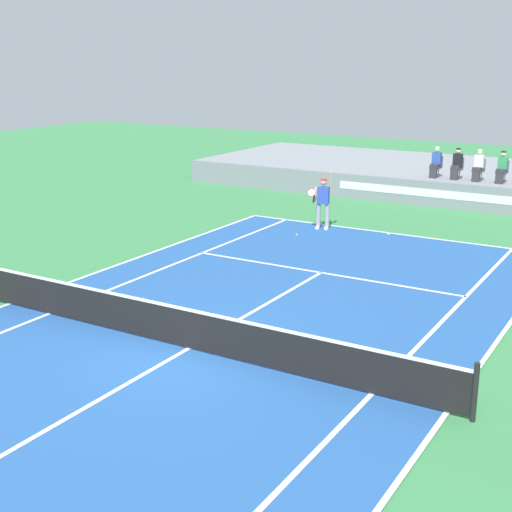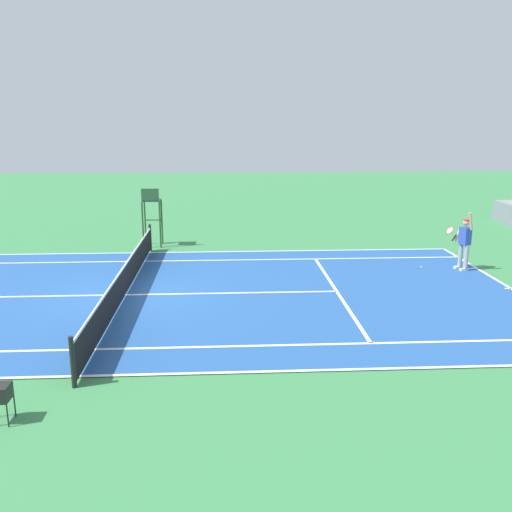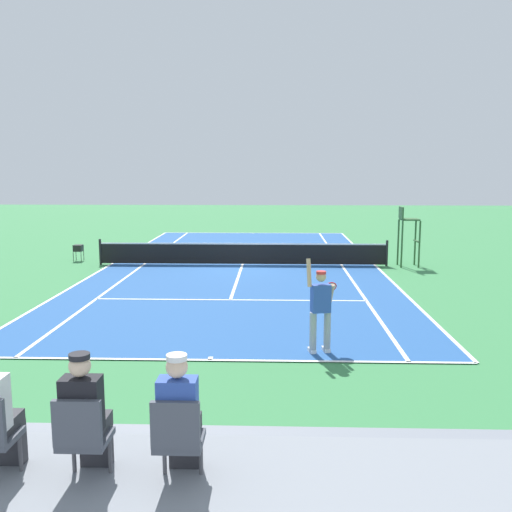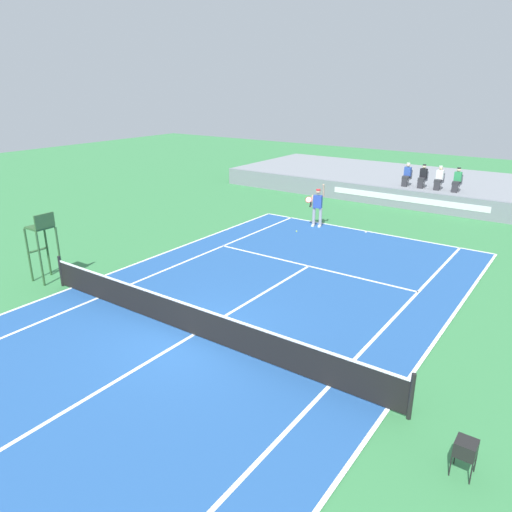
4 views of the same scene
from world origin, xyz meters
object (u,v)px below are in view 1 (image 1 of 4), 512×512
(spectator_seated_2, at_px, (478,166))
(tennis_player, at_px, (323,202))
(spectator_seated_3, at_px, (502,168))
(spectator_seated_1, at_px, (457,164))
(spectator_seated_0, at_px, (436,163))
(tennis_ball, at_px, (297,235))

(spectator_seated_2, distance_m, tennis_player, 7.85)
(spectator_seated_3, bearing_deg, spectator_seated_1, 180.00)
(spectator_seated_2, distance_m, spectator_seated_3, 0.93)
(spectator_seated_1, distance_m, spectator_seated_2, 0.88)
(spectator_seated_1, bearing_deg, tennis_player, -111.59)
(tennis_player, bearing_deg, spectator_seated_0, 74.96)
(spectator_seated_2, bearing_deg, tennis_ball, -115.53)
(spectator_seated_1, bearing_deg, spectator_seated_2, 0.00)
(spectator_seated_0, height_order, spectator_seated_1, same)
(spectator_seated_0, bearing_deg, spectator_seated_2, 0.00)
(spectator_seated_3, height_order, tennis_ball, spectator_seated_3)
(spectator_seated_0, relative_size, tennis_ball, 18.60)
(spectator_seated_0, height_order, spectator_seated_3, same)
(spectator_seated_2, relative_size, tennis_player, 0.61)
(spectator_seated_1, bearing_deg, tennis_ball, -110.38)
(spectator_seated_1, xyz_separation_m, tennis_ball, (-3.07, -8.26, -1.62))
(spectator_seated_1, distance_m, tennis_player, 7.49)
(spectator_seated_2, relative_size, spectator_seated_3, 1.00)
(spectator_seated_3, bearing_deg, spectator_seated_0, 180.00)
(tennis_player, xyz_separation_m, tennis_ball, (-0.32, -1.32, -0.96))
(tennis_player, distance_m, tennis_ball, 1.67)
(spectator_seated_3, relative_size, tennis_player, 0.61)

